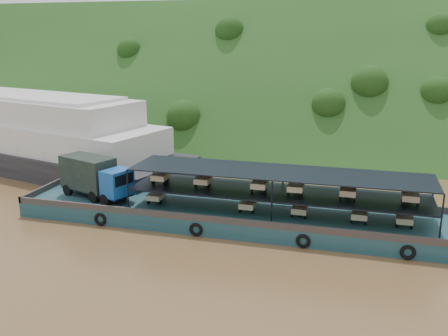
# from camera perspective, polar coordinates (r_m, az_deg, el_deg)

# --- Properties ---
(ground) EXTENTS (160.00, 160.00, 0.00)m
(ground) POSITION_cam_1_polar(r_m,az_deg,el_deg) (42.10, 1.52, -5.42)
(ground) COLOR brown
(ground) RESTS_ON ground
(hillside) EXTENTS (140.00, 39.60, 39.60)m
(hillside) POSITION_cam_1_polar(r_m,az_deg,el_deg) (76.32, 8.20, 3.71)
(hillside) COLOR #1D3B15
(hillside) RESTS_ON ground
(cargo_barge) EXTENTS (35.00, 7.18, 4.65)m
(cargo_barge) POSITION_cam_1_polar(r_m,az_deg,el_deg) (40.31, -0.33, -4.61)
(cargo_barge) COLOR #133944
(cargo_barge) RESTS_ON ground
(passenger_ferry) EXTENTS (42.18, 20.29, 8.29)m
(passenger_ferry) POSITION_cam_1_polar(r_m,az_deg,el_deg) (61.83, -21.54, 3.59)
(passenger_ferry) COLOR black
(passenger_ferry) RESTS_ON ground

